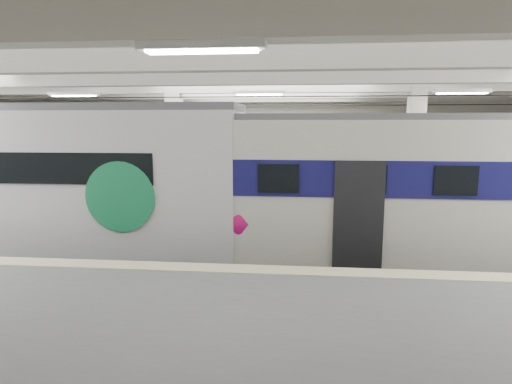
# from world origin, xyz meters

# --- Properties ---
(station_hall) EXTENTS (36.00, 24.00, 5.75)m
(station_hall) POSITION_xyz_m (0.00, -1.74, 3.24)
(station_hall) COLOR black
(station_hall) RESTS_ON ground
(modern_emu) EXTENTS (14.05, 2.90, 4.52)m
(modern_emu) POSITION_xyz_m (-5.45, -0.00, 2.22)
(modern_emu) COLOR silver
(modern_emu) RESTS_ON ground
(older_rer) EXTENTS (12.78, 2.82, 4.24)m
(older_rer) POSITION_xyz_m (5.77, 0.00, 2.23)
(older_rer) COLOR beige
(older_rer) RESTS_ON ground
(far_train) EXTENTS (13.41, 3.03, 4.29)m
(far_train) POSITION_xyz_m (-4.86, 5.50, 2.22)
(far_train) COLOR silver
(far_train) RESTS_ON ground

